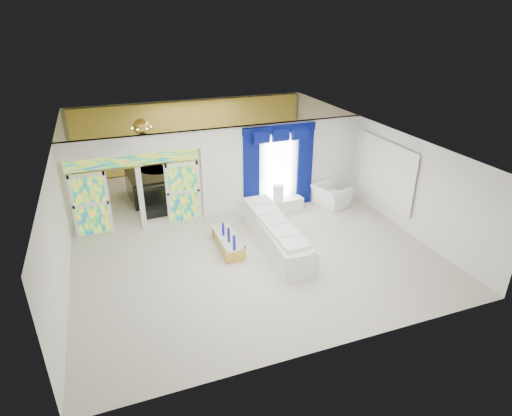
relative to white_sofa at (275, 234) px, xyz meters
name	(u,v)px	position (x,y,z in m)	size (l,w,h in m)	color
floor	(235,225)	(-0.72, 1.64, -0.38)	(12.00, 12.00, 0.00)	#B7AF9E
dividing_wall	(284,165)	(1.43, 2.64, 1.12)	(5.70, 0.18, 3.00)	white
dividing_header	(132,145)	(-3.57, 2.64, 2.35)	(4.30, 0.18, 0.55)	white
stained_panel_left	(91,204)	(-5.00, 2.64, 0.62)	(0.95, 0.04, 2.00)	#994C3F
stained_panel_right	(183,192)	(-2.15, 2.64, 0.62)	(0.95, 0.04, 2.00)	#994C3F
stained_transom	(134,160)	(-3.57, 2.64, 1.87)	(4.00, 0.05, 0.35)	#994C3F
window_pane	(278,168)	(1.18, 2.54, 1.07)	(1.00, 0.02, 2.30)	white
blue_drape_left	(251,173)	(0.18, 2.51, 1.02)	(0.55, 0.10, 2.80)	#031341
blue_drape_right	(305,166)	(2.18, 2.51, 1.02)	(0.55, 0.10, 2.80)	#031341
blue_pelmet	(280,129)	(1.18, 2.51, 2.44)	(2.60, 0.12, 0.25)	#031341
wall_mirror	(386,172)	(4.22, 0.64, 1.17)	(0.04, 2.70, 1.90)	white
gold_curtains	(192,135)	(-0.72, 7.54, 1.12)	(9.70, 0.12, 2.90)	gold
white_sofa	(275,234)	(0.00, 0.00, 0.00)	(0.85, 3.95, 0.75)	white
coffee_table	(228,243)	(-1.35, 0.30, -0.19)	(0.56, 1.68, 0.37)	gold
console_table	(286,205)	(1.31, 2.12, -0.17)	(1.24, 0.39, 0.41)	white
table_lamp	(278,193)	(1.01, 2.12, 0.33)	(0.36, 0.36, 0.58)	white
armchair	(331,196)	(2.99, 1.93, 0.00)	(1.16, 1.02, 0.76)	white
grand_piano	(149,186)	(-3.01, 4.84, 0.09)	(1.42, 1.86, 0.94)	black
piano_bench	(156,212)	(-3.01, 3.24, -0.23)	(0.91, 0.35, 0.30)	black
tv_console	(88,199)	(-5.17, 4.50, 0.05)	(0.59, 0.54, 0.86)	tan
chandelier	(141,127)	(-3.02, 5.04, 2.27)	(0.60, 0.60, 0.60)	gold
decanters	(229,233)	(-1.32, 0.34, 0.10)	(0.15, 1.05, 0.25)	navy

